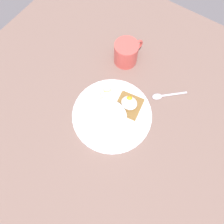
{
  "coord_description": "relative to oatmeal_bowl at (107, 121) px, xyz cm",
  "views": [
    {
      "loc": [
        15.7,
        -23.36,
        72.91
      ],
      "look_at": [
        0.0,
        0.0,
        5.0
      ],
      "focal_mm": 35.0,
      "sensor_mm": 36.0,
      "label": 1
    }
  ],
  "objects": [
    {
      "name": "toast_slice",
      "position": [
        2.4,
        9.61,
        -2.63
      ],
      "size": [
        9.74,
        9.74,
        1.45
      ],
      "color": "brown",
      "rests_on": "plate"
    },
    {
      "name": "spoon",
      "position": [
        10.92,
        20.92,
        -4.04
      ],
      "size": [
        10.53,
        9.86,
        0.8
      ],
      "color": "silver",
      "rests_on": "ground_plane"
    },
    {
      "name": "coffee_mug",
      "position": [
        -9.33,
        26.17,
        0.11
      ],
      "size": [
        8.89,
        12.04,
        8.85
      ],
      "color": "#D34F47",
      "rests_on": "ground_plane"
    },
    {
      "name": "ground_plane",
      "position": [
        -0.79,
        3.92,
        -5.44
      ],
      "size": [
        120.0,
        120.0,
        2.0
      ],
      "primitive_type": "cube",
      "color": "#755C53",
      "rests_on": "ground"
    },
    {
      "name": "banana_slice_front",
      "position": [
        -5.55,
        8.68,
        -2.98
      ],
      "size": [
        4.07,
        4.05,
        0.99
      ],
      "color": "#F3ECB2",
      "rests_on": "plate"
    },
    {
      "name": "banana_slice_left",
      "position": [
        -7.81,
        11.18,
        -2.77
      ],
      "size": [
        4.41,
        4.42,
        1.39
      ],
      "color": "beige",
      "rests_on": "plate"
    },
    {
      "name": "banana_slice_back",
      "position": [
        -8.32,
        7.64,
        -2.83
      ],
      "size": [
        4.44,
        4.46,
        1.47
      ],
      "color": "beige",
      "rests_on": "plate"
    },
    {
      "name": "poached_egg",
      "position": [
        2.33,
        9.73,
        -0.46
      ],
      "size": [
        5.59,
        4.96,
        3.35
      ],
      "color": "white",
      "rests_on": "toast_slice"
    },
    {
      "name": "oatmeal_bowl",
      "position": [
        0.0,
        0.0,
        0.0
      ],
      "size": [
        12.45,
        12.45,
        6.97
      ],
      "color": "white",
      "rests_on": "plate"
    },
    {
      "name": "plate",
      "position": [
        -0.79,
        3.92,
        -3.64
      ],
      "size": [
        27.7,
        27.7,
        1.6
      ],
      "color": "white",
      "rests_on": "ground_plane"
    }
  ]
}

